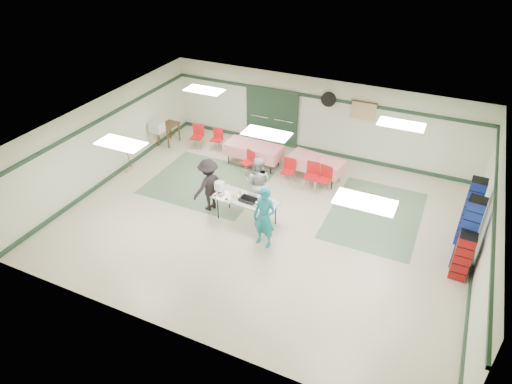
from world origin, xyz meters
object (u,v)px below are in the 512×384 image
at_px(dining_table_b, 253,150).
at_px(office_printer, 157,127).
at_px(chair_loose_b, 198,134).
at_px(crate_stack_blue_b, 468,234).
at_px(volunteer_teal, 264,217).
at_px(chair_b, 289,168).
at_px(chair_a, 312,173).
at_px(broom, 127,154).
at_px(serving_table, 246,200).
at_px(chair_loose_a, 217,137).
at_px(dining_table_a, 316,163).
at_px(volunteer_grey, 258,183).
at_px(chair_c, 325,176).
at_px(volunteer_dark, 209,185).
at_px(printer_table, 168,128).
at_px(chair_d, 249,160).
at_px(crate_stack_red, 463,256).
at_px(crate_stack_blue_a, 470,213).

distance_m(dining_table_b, office_printer, 3.56).
relative_size(chair_loose_b, crate_stack_blue_b, 0.46).
xyz_separation_m(volunteer_teal, chair_b, (-0.56, 3.14, -0.35)).
relative_size(chair_a, broom, 0.73).
height_order(serving_table, chair_loose_a, chair_loose_a).
xyz_separation_m(dining_table_a, office_printer, (-5.71, -0.49, 0.35)).
distance_m(volunteer_grey, chair_c, 2.25).
height_order(volunteer_dark, dining_table_b, volunteer_dark).
distance_m(volunteer_teal, chair_loose_a, 5.61).
bearing_deg(dining_table_a, printer_table, -173.75).
distance_m(chair_d, chair_loose_a, 2.05).
xyz_separation_m(office_printer, broom, (-0.08, -1.60, -0.29)).
height_order(dining_table_a, chair_b, chair_b).
relative_size(dining_table_b, crate_stack_red, 1.54).
distance_m(chair_b, printer_table, 5.06).
distance_m(volunteer_grey, volunteer_dark, 1.41).
bearing_deg(volunteer_grey, chair_loose_a, -47.61).
bearing_deg(crate_stack_blue_a, chair_c, 167.84).
height_order(chair_loose_a, broom, broom).
bearing_deg(crate_stack_red, broom, 175.80).
relative_size(serving_table, chair_d, 2.25).
bearing_deg(broom, crate_stack_blue_a, 10.34).
relative_size(chair_d, broom, 0.67).
bearing_deg(chair_loose_a, crate_stack_red, -23.13).
bearing_deg(volunteer_grey, chair_d, -60.70).
height_order(volunteer_teal, printer_table, volunteer_teal).
bearing_deg(chair_c, chair_a, -167.90).
bearing_deg(volunteer_teal, chair_loose_b, 145.13).
bearing_deg(dining_table_b, chair_d, -78.64).
xyz_separation_m(crate_stack_red, printer_table, (-10.30, 3.00, 0.01)).
bearing_deg(chair_c, office_printer, -167.83).
bearing_deg(chair_loose_a, chair_a, -16.41).
relative_size(volunteer_grey, volunteer_dark, 1.04).
bearing_deg(volunteer_dark, chair_d, -162.60).
relative_size(volunteer_dark, chair_loose_a, 1.99).
xyz_separation_m(volunteer_grey, chair_loose_b, (-3.54, 2.52, -0.28)).
relative_size(chair_loose_a, printer_table, 0.96).
xyz_separation_m(serving_table, chair_a, (1.08, 2.44, -0.17)).
xyz_separation_m(volunteer_grey, crate_stack_red, (5.60, -0.63, -0.21)).
xyz_separation_m(chair_d, chair_loose_a, (-1.76, 1.06, -0.01)).
relative_size(chair_loose_b, office_printer, 2.05).
bearing_deg(crate_stack_red, chair_d, 161.17).
distance_m(dining_table_a, crate_stack_blue_a, 4.83).
distance_m(volunteer_teal, crate_stack_blue_b, 4.90).
bearing_deg(chair_loose_a, chair_b, -19.93).
relative_size(volunteer_grey, chair_loose_b, 1.84).
bearing_deg(chair_a, crate_stack_red, -30.75).
bearing_deg(dining_table_a, crate_stack_blue_b, -20.49).
bearing_deg(chair_b, printer_table, 168.90).
relative_size(volunteer_grey, dining_table_a, 0.91).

